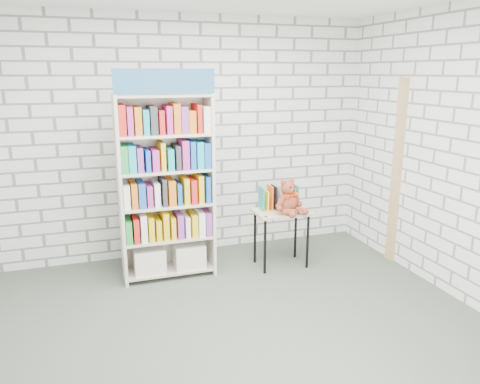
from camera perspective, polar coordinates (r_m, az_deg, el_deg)
name	(u,v)px	position (r m, az deg, el deg)	size (l,w,h in m)	color
ground	(236,332)	(4.18, -0.48, -16.69)	(4.50, 4.50, 0.00)	#434C40
room_shell	(236,123)	(3.60, -0.54, 8.44)	(4.52, 4.02, 2.81)	silver
bookshelf	(166,186)	(4.96, -9.01, 0.72)	(0.98, 0.38, 2.19)	beige
display_table	(281,219)	(5.29, 5.07, -3.24)	(0.61, 0.42, 0.65)	tan
table_books	(278,198)	(5.31, 4.71, -0.71)	(0.42, 0.19, 0.25)	teal
teddy_bear	(289,200)	(5.15, 5.98, -0.93)	(0.34, 0.34, 0.38)	brown
door_trim	(397,173)	(5.59, 18.55, 2.22)	(0.05, 0.12, 2.10)	tan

